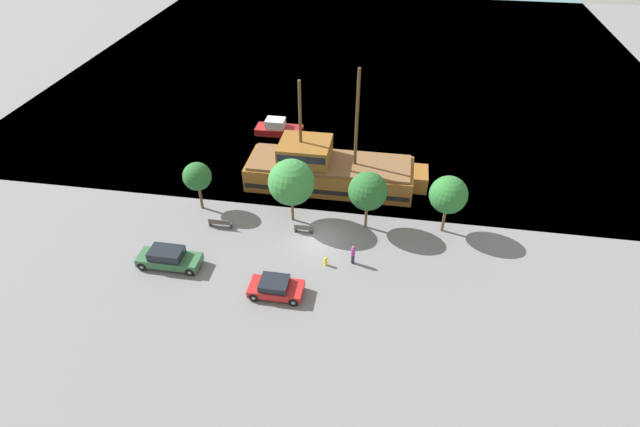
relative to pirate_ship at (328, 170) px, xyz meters
name	(u,v)px	position (x,y,z in m)	size (l,w,h in m)	color
ground_plane	(317,240)	(0.39, -8.28, -1.57)	(160.00, 160.00, 0.00)	slate
water_surface	(365,55)	(0.39, 35.72, -1.57)	(80.00, 80.00, 0.00)	teal
pirate_ship	(328,170)	(0.00, 0.00, 0.00)	(16.61, 5.19, 11.46)	brown
moored_boat_dockside	(278,128)	(-6.87, 9.10, -0.95)	(5.10, 2.07, 1.70)	maroon
parked_car_curb_front	(276,287)	(-1.55, -14.71, -0.90)	(3.85, 1.99, 1.33)	#B21E1E
parked_car_curb_mid	(169,258)	(-10.26, -13.06, -0.81)	(4.79, 1.85, 1.55)	#2D5B38
fire_hydrant	(326,261)	(1.52, -11.11, -1.16)	(0.42, 0.25, 0.76)	yellow
bench_promenade_east	(304,228)	(-0.87, -7.52, -1.14)	(1.54, 0.45, 0.85)	#4C4742
bench_promenade_west	(220,223)	(-7.93, -7.93, -1.12)	(1.93, 0.45, 0.85)	#4C4742
pedestrian_walking_near	(353,255)	(3.53, -10.55, -0.72)	(0.32, 0.32, 1.69)	#232838
tree_row_east	(197,177)	(-10.38, -5.54, 1.71)	(2.44, 2.44, 4.52)	brown
tree_row_mideast	(291,182)	(-2.13, -5.93, 2.26)	(3.85, 3.85, 5.76)	brown
tree_row_midwest	(368,191)	(4.11, -5.95, 2.08)	(3.16, 3.16, 5.24)	brown
tree_row_west	(448,195)	(10.46, -5.41, 2.06)	(3.06, 3.06, 5.17)	brown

